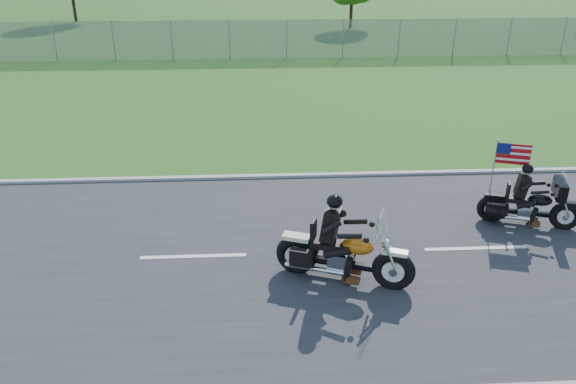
{
  "coord_description": "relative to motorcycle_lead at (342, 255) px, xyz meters",
  "views": [
    {
      "loc": [
        -0.58,
        -10.11,
        6.21
      ],
      "look_at": [
        -0.02,
        0.0,
        1.47
      ],
      "focal_mm": 35.0,
      "sensor_mm": 36.0,
      "label": 1
    }
  ],
  "objects": [
    {
      "name": "ground",
      "position": [
        -0.95,
        0.98,
        -0.58
      ],
      "size": [
        420.0,
        420.0,
        0.0
      ],
      "primitive_type": "plane",
      "color": "#1F4816",
      "rests_on": "ground"
    },
    {
      "name": "road",
      "position": [
        -0.95,
        0.98,
        -0.56
      ],
      "size": [
        120.0,
        8.0,
        0.04
      ],
      "primitive_type": "cube",
      "color": "#28282B",
      "rests_on": "ground"
    },
    {
      "name": "curb_north",
      "position": [
        -0.95,
        5.03,
        -0.53
      ],
      "size": [
        120.0,
        0.18,
        0.12
      ],
      "primitive_type": "cube",
      "color": "#9E9B93",
      "rests_on": "ground"
    },
    {
      "name": "fence",
      "position": [
        -5.95,
        20.98,
        0.42
      ],
      "size": [
        60.0,
        0.03,
        2.0
      ],
      "primitive_type": "cube",
      "color": "gray",
      "rests_on": "ground"
    },
    {
      "name": "motorcycle_lead",
      "position": [
        0.0,
        0.0,
        0.0
      ],
      "size": [
        2.63,
        1.28,
        1.84
      ],
      "rotation": [
        0.0,
        0.0,
        -0.35
      ],
      "color": "black",
      "rests_on": "ground"
    },
    {
      "name": "motorcycle_follow",
      "position": [
        4.58,
        1.99,
        -0.05
      ],
      "size": [
        2.2,
        1.06,
        1.88
      ],
      "rotation": [
        0.0,
        0.0,
        -0.3
      ],
      "color": "black",
      "rests_on": "ground"
    }
  ]
}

